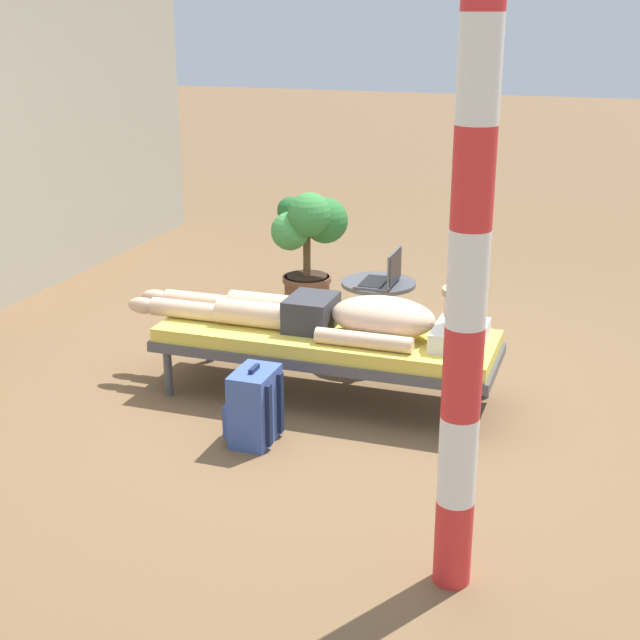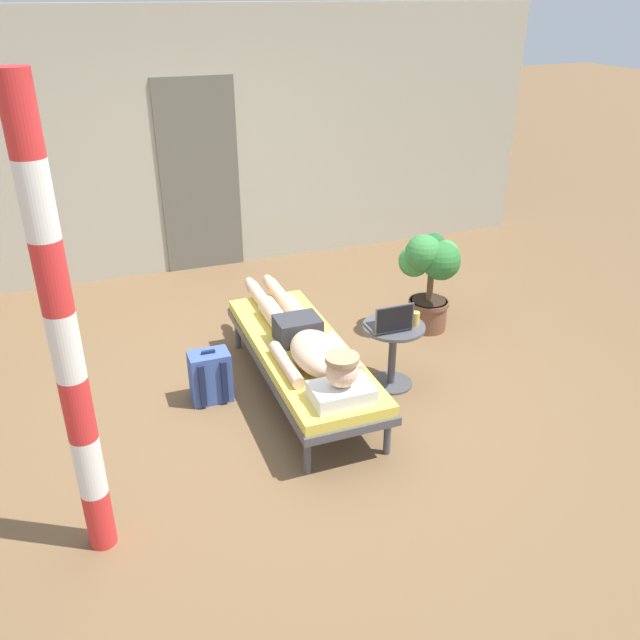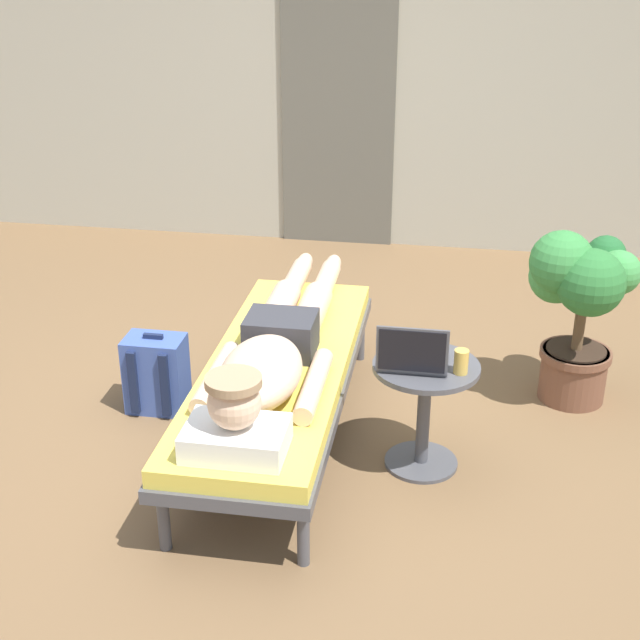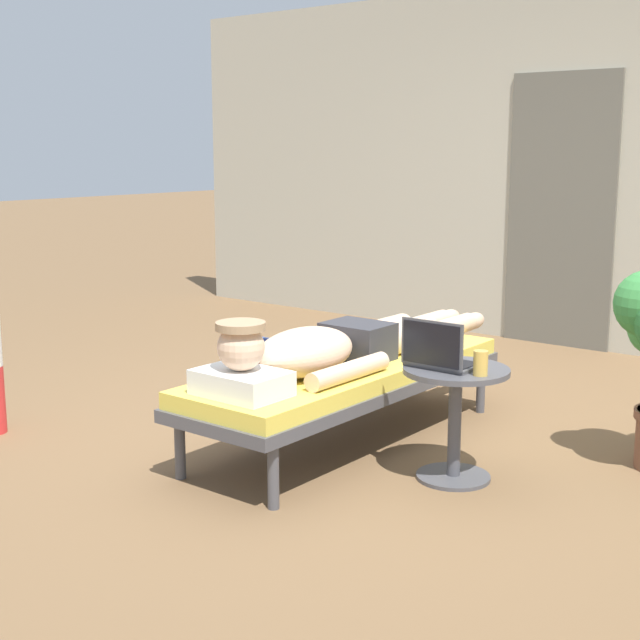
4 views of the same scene
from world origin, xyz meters
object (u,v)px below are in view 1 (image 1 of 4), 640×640
object	(u,v)px
potted_plant	(309,239)
porch_post	(468,279)
lounge_chair	(327,341)
person_reclining	(344,315)
laptop	(384,276)
backpack	(254,407)
side_table	(378,306)
drink_glass	(393,268)

from	to	relation	value
potted_plant	porch_post	xyz separation A→B (m)	(-2.98, -1.66, 0.69)
lounge_chair	porch_post	distance (m)	2.11
person_reclining	porch_post	xyz separation A→B (m)	(-1.57, -0.95, 0.75)
laptop	backpack	size ratio (longest dim) A/B	0.73
side_table	porch_post	size ratio (longest dim) A/B	0.21
backpack	laptop	bearing A→B (deg)	-14.82
person_reclining	laptop	distance (m)	0.64
backpack	porch_post	xyz separation A→B (m)	(-0.89, -1.23, 1.07)
lounge_chair	laptop	world-z (taller)	laptop
lounge_chair	backpack	xyz separation A→B (m)	(-0.68, 0.18, -0.15)
person_reclining	laptop	size ratio (longest dim) A/B	7.00
person_reclining	potted_plant	bearing A→B (deg)	26.85
backpack	porch_post	distance (m)	1.86
lounge_chair	side_table	bearing A→B (deg)	-9.75
person_reclining	side_table	distance (m)	0.72
side_table	drink_glass	bearing A→B (deg)	-20.15
drink_glass	porch_post	xyz separation A→B (m)	(-2.42, -0.88, 0.69)
person_reclining	porch_post	size ratio (longest dim) A/B	0.86
person_reclining	drink_glass	xyz separation A→B (m)	(0.85, -0.07, 0.06)
laptop	porch_post	world-z (taller)	porch_post
backpack	porch_post	size ratio (longest dim) A/B	0.17
person_reclining	potted_plant	xyz separation A→B (m)	(1.41, 0.71, 0.06)
side_table	potted_plant	bearing A→B (deg)	45.57
backpack	potted_plant	size ratio (longest dim) A/B	0.45
potted_plant	side_table	bearing A→B (deg)	-134.43
laptop	drink_glass	size ratio (longest dim) A/B	2.84
porch_post	laptop	bearing A→B (deg)	21.78
side_table	porch_post	xyz separation A→B (m)	(-2.27, -0.93, 0.91)
drink_glass	potted_plant	xyz separation A→B (m)	(0.56, 0.78, 0.00)
laptop	potted_plant	world-z (taller)	potted_plant
lounge_chair	person_reclining	world-z (taller)	person_reclining
lounge_chair	potted_plant	distance (m)	1.55
person_reclining	porch_post	distance (m)	1.98
side_table	laptop	size ratio (longest dim) A/B	1.69
side_table	backpack	world-z (taller)	side_table
person_reclining	backpack	size ratio (longest dim) A/B	5.12
potted_plant	person_reclining	bearing A→B (deg)	-153.15
laptop	porch_post	bearing A→B (deg)	-158.22
side_table	drink_glass	distance (m)	0.27
person_reclining	porch_post	bearing A→B (deg)	-148.91
drink_glass	backpack	world-z (taller)	drink_glass
potted_plant	porch_post	distance (m)	3.48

